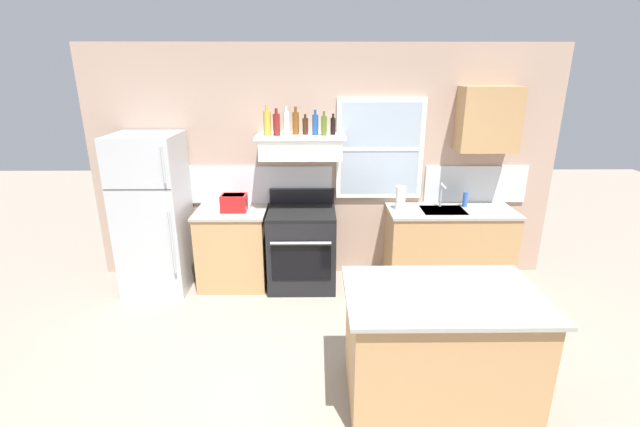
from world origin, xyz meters
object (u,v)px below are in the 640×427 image
at_px(bottle_olive_oil_square, 324,125).
at_px(kitchen_island, 438,347).
at_px(bottle_champagne_gold_foil, 267,123).
at_px(bottle_amber_wine, 296,123).
at_px(toaster, 234,203).
at_px(paper_towel_roll, 400,198).
at_px(bottle_brown_stout, 305,126).
at_px(bottle_clear_tall, 286,123).
at_px(bottle_balsamic_dark, 333,126).
at_px(bottle_red_label_wine, 277,124).
at_px(dish_soap_bottle, 465,199).
at_px(refrigerator, 153,214).
at_px(stove_range, 302,248).
at_px(bottle_blue_liqueur, 315,124).

relative_size(bottle_olive_oil_square, kitchen_island, 0.18).
xyz_separation_m(bottle_champagne_gold_foil, bottle_amber_wine, (0.30, 0.09, -0.01)).
xyz_separation_m(toaster, bottle_champagne_gold_foil, (0.40, 0.04, 0.87)).
bearing_deg(paper_towel_roll, bottle_brown_stout, 175.05).
bearing_deg(bottle_clear_tall, bottle_brown_stout, 6.19).
bearing_deg(bottle_balsamic_dark, bottle_amber_wine, 176.80).
distance_m(bottle_brown_stout, bottle_balsamic_dark, 0.30).
distance_m(bottle_red_label_wine, kitchen_island, 2.74).
relative_size(toaster, kitchen_island, 0.21).
height_order(paper_towel_roll, dish_soap_bottle, paper_towel_roll).
bearing_deg(kitchen_island, bottle_balsamic_dark, 109.73).
bearing_deg(paper_towel_roll, bottle_amber_wine, 175.16).
xyz_separation_m(refrigerator, bottle_red_label_wine, (1.40, 0.07, 0.98)).
height_order(bottle_champagne_gold_foil, bottle_clear_tall, bottle_champagne_gold_foil).
xyz_separation_m(toaster, bottle_brown_stout, (0.80, 0.12, 0.83)).
height_order(bottle_red_label_wine, bottle_brown_stout, bottle_red_label_wine).
distance_m(bottle_amber_wine, dish_soap_bottle, 2.12).
relative_size(bottle_clear_tall, bottle_balsamic_dark, 1.37).
relative_size(bottle_red_label_wine, dish_soap_bottle, 1.59).
height_order(stove_range, kitchen_island, stove_range).
bearing_deg(bottle_amber_wine, refrigerator, -174.31).
height_order(toaster, bottle_clear_tall, bottle_clear_tall).
bearing_deg(bottle_red_label_wine, bottle_champagne_gold_foil, -177.73).
bearing_deg(bottle_clear_tall, stove_range, -35.04).
height_order(bottle_red_label_wine, bottle_balsamic_dark, bottle_red_label_wine).
bearing_deg(toaster, paper_towel_roll, 0.81).
xyz_separation_m(refrigerator, bottle_amber_wine, (1.60, 0.16, 0.98)).
bearing_deg(kitchen_island, bottle_brown_stout, 116.75).
distance_m(refrigerator, kitchen_island, 3.32).
height_order(refrigerator, kitchen_island, refrigerator).
bearing_deg(refrigerator, bottle_clear_tall, 4.98).
relative_size(refrigerator, bottle_clear_tall, 5.77).
height_order(refrigerator, toaster, refrigerator).
bearing_deg(toaster, dish_soap_bottle, 2.75).
xyz_separation_m(bottle_red_label_wine, paper_towel_roll, (1.37, -0.01, -0.82)).
distance_m(refrigerator, bottle_clear_tall, 1.80).
relative_size(bottle_amber_wine, dish_soap_bottle, 1.64).
bearing_deg(bottle_champagne_gold_foil, kitchen_island, -53.76).
bearing_deg(kitchen_island, toaster, 133.75).
distance_m(bottle_balsamic_dark, kitchen_island, 2.54).
xyz_separation_m(refrigerator, bottle_brown_stout, (1.70, 0.15, 0.95)).
relative_size(stove_range, bottle_red_label_wine, 3.82).
xyz_separation_m(refrigerator, bottle_clear_tall, (1.50, 0.13, 0.99)).
relative_size(refrigerator, bottle_balsamic_dark, 7.90).
distance_m(bottle_champagne_gold_foil, bottle_amber_wine, 0.31).
bearing_deg(bottle_clear_tall, bottle_blue_liqueur, -2.01).
distance_m(paper_towel_roll, dish_soap_bottle, 0.78).
xyz_separation_m(bottle_amber_wine, kitchen_island, (1.12, -2.03, -1.41)).
bearing_deg(bottle_brown_stout, bottle_olive_oil_square, -22.76).
bearing_deg(bottle_red_label_wine, bottle_clear_tall, 29.32).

